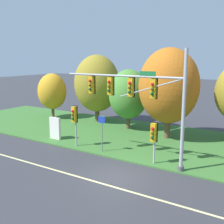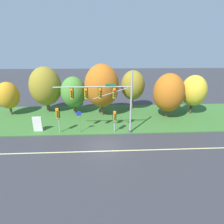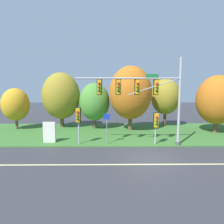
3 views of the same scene
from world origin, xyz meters
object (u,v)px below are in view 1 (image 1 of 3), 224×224
tree_left_of_mast (97,84)px  info_kiosk (55,128)px  traffic_signal_mast (139,94)px  pedestrian_signal_near_kerb (74,117)px  tree_nearest_road (52,91)px  tree_mid_verge (169,86)px  route_sign_post (102,129)px  tree_behind_signpost (128,94)px  pedestrian_signal_further_along (154,135)px

tree_left_of_mast → info_kiosk: size_ratio=3.84×
traffic_signal_mast → info_kiosk: size_ratio=4.79×
traffic_signal_mast → info_kiosk: 9.40m
pedestrian_signal_near_kerb → tree_nearest_road: tree_nearest_road is taller
tree_nearest_road → info_kiosk: bearing=-44.7°
tree_left_of_mast → tree_mid_verge: size_ratio=0.93×
route_sign_post → tree_behind_signpost: (-1.70, 7.11, 1.70)m
route_sign_post → tree_mid_verge: tree_mid_verge is taller
tree_left_of_mast → info_kiosk: (0.90, -7.60, -3.25)m
info_kiosk → tree_behind_signpost: bearing=61.1°
traffic_signal_mast → tree_mid_verge: 6.50m
route_sign_post → tree_mid_verge: size_ratio=0.35×
traffic_signal_mast → pedestrian_signal_further_along: 2.80m
info_kiosk → tree_nearest_road: bearing=135.3°
route_sign_post → tree_behind_signpost: size_ratio=0.47×
pedestrian_signal_near_kerb → tree_left_of_mast: tree_left_of_mast is taller
pedestrian_signal_near_kerb → tree_mid_verge: size_ratio=0.42×
pedestrian_signal_further_along → info_kiosk: size_ratio=1.50×
pedestrian_signal_further_along → route_sign_post: 4.34m
traffic_signal_mast → tree_behind_signpost: traffic_signal_mast is taller
pedestrian_signal_further_along → tree_mid_verge: (-1.53, 6.39, 2.56)m
route_sign_post → tree_behind_signpost: bearing=103.4°
traffic_signal_mast → route_sign_post: traffic_signal_mast is taller
pedestrian_signal_near_kerb → route_sign_post: size_ratio=1.19×
pedestrian_signal_near_kerb → tree_mid_verge: bearing=49.7°
pedestrian_signal_near_kerb → tree_left_of_mast: bearing=114.0°
pedestrian_signal_near_kerb → tree_mid_verge: 8.48m
tree_mid_verge → tree_nearest_road: bearing=177.0°
traffic_signal_mast → pedestrian_signal_near_kerb: (-5.78, 0.23, -2.22)m
traffic_signal_mast → pedestrian_signal_near_kerb: size_ratio=2.76×
tree_nearest_road → tree_behind_signpost: tree_behind_signpost is taller
pedestrian_signal_further_along → tree_left_of_mast: (-10.54, 8.47, 2.16)m
tree_nearest_road → info_kiosk: (6.33, -6.28, -2.17)m
pedestrian_signal_further_along → tree_behind_signpost: bearing=129.0°
tree_nearest_road → tree_mid_verge: (14.45, -0.76, 1.47)m
pedestrian_signal_near_kerb → tree_nearest_road: 11.55m
pedestrian_signal_further_along → tree_left_of_mast: bearing=141.2°
tree_mid_verge → pedestrian_signal_further_along: bearing=-76.6°
pedestrian_signal_near_kerb → info_kiosk: (-2.81, 0.73, -1.47)m
pedestrian_signal_further_along → tree_nearest_road: (-15.97, 7.16, 1.08)m
traffic_signal_mast → tree_left_of_mast: size_ratio=1.25×
route_sign_post → tree_mid_verge: 7.27m
tree_behind_signpost → info_kiosk: size_ratio=3.09×
route_sign_post → pedestrian_signal_further_along: bearing=-4.1°
tree_behind_signpost → tree_mid_verge: bearing=-12.9°
pedestrian_signal_further_along → info_kiosk: 9.74m
route_sign_post → tree_behind_signpost: 7.51m
tree_behind_signpost → pedestrian_signal_near_kerb: bearing=-96.3°
traffic_signal_mast → pedestrian_signal_further_along: traffic_signal_mast is taller
pedestrian_signal_further_along → tree_nearest_road: tree_nearest_road is taller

